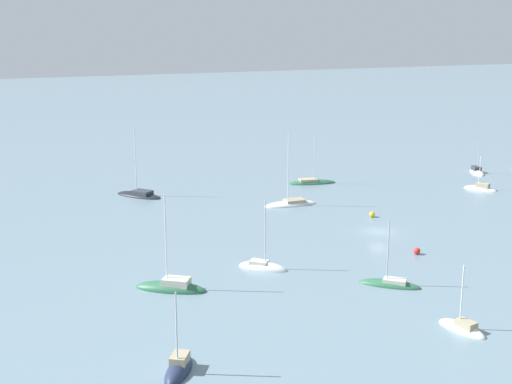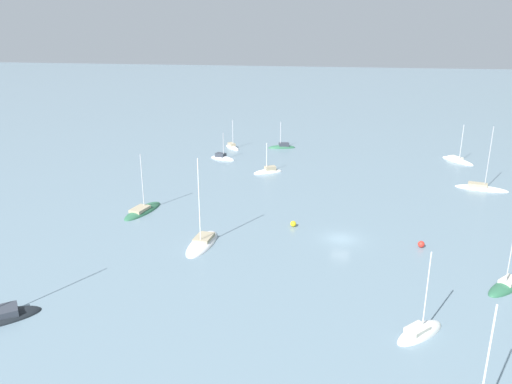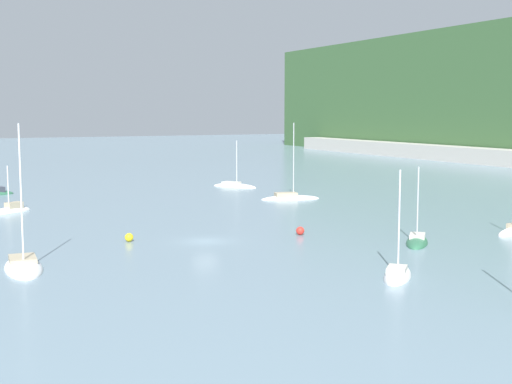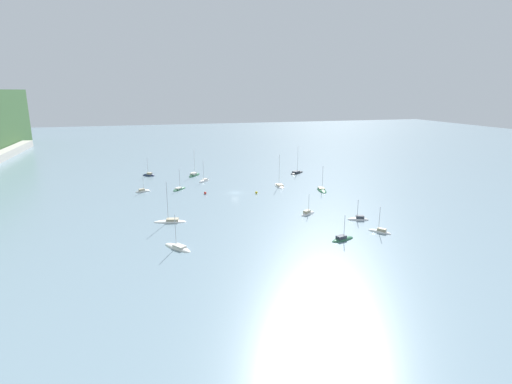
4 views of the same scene
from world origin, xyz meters
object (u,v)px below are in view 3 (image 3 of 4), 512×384
object	(u,v)px
sailboat_0	(234,186)
sailboat_3	(290,198)
sailboat_4	(23,268)
mooring_buoy_0	(300,231)
sailboat_11	(11,211)
mooring_buoy_1	(129,237)
sailboat_5	(417,242)
sailboat_9	(397,277)

from	to	relation	value
sailboat_0	sailboat_3	xyz separation A→B (m)	(19.37, 0.33, 0.04)
sailboat_0	sailboat_4	xyz separation A→B (m)	(51.00, -41.99, 0.01)
sailboat_4	mooring_buoy_0	size ratio (longest dim) A/B	14.39
sailboat_11	mooring_buoy_0	distance (m)	39.96
sailboat_3	mooring_buoy_1	size ratio (longest dim) A/B	13.87
sailboat_5	sailboat_11	bearing A→B (deg)	-99.11
sailboat_5	sailboat_9	bearing A→B (deg)	-2.81
sailboat_5	sailboat_11	distance (m)	52.15
sailboat_4	mooring_buoy_1	xyz separation A→B (m)	(-8.24, 11.28, 0.34)
mooring_buoy_0	sailboat_11	bearing A→B (deg)	-140.94
sailboat_3	sailboat_5	world-z (taller)	sailboat_3
sailboat_4	mooring_buoy_0	xyz separation A→B (m)	(-4.16, 28.56, 0.35)
sailboat_4	mooring_buoy_1	bearing A→B (deg)	130.20
sailboat_0	sailboat_11	xyz separation A→B (m)	(15.82, -38.60, 0.05)
sailboat_0	mooring_buoy_0	world-z (taller)	sailboat_0
sailboat_9	mooring_buoy_0	distance (m)	20.38
mooring_buoy_0	mooring_buoy_1	bearing A→B (deg)	-103.30
sailboat_5	mooring_buoy_1	distance (m)	28.57
sailboat_0	sailboat_4	size ratio (longest dim) A/B	0.68
sailboat_0	sailboat_9	world-z (taller)	sailboat_9
sailboat_5	sailboat_11	world-z (taller)	sailboat_5
sailboat_5	mooring_buoy_1	xyz separation A→B (m)	(-13.29, -25.30, 0.35)
sailboat_11	mooring_buoy_0	bearing A→B (deg)	99.37
sailboat_0	mooring_buoy_0	distance (m)	48.73
sailboat_4	sailboat_9	distance (m)	30.46
sailboat_11	mooring_buoy_0	xyz separation A→B (m)	(31.02, 25.18, 0.31)
sailboat_3	sailboat_0	bearing A→B (deg)	103.99
sailboat_4	sailboat_0	bearing A→B (deg)	144.58
sailboat_3	sailboat_11	bearing A→B (deg)	-172.20
sailboat_3	sailboat_4	distance (m)	52.83
sailboat_11	mooring_buoy_1	bearing A→B (deg)	76.65
mooring_buoy_0	sailboat_0	bearing A→B (deg)	164.01
sailboat_11	sailboat_9	bearing A→B (deg)	84.02
sailboat_0	mooring_buoy_1	xyz separation A→B (m)	(42.76, -30.71, 0.35)
sailboat_5	mooring_buoy_0	size ratio (longest dim) A/B	9.36
sailboat_3	sailboat_5	bearing A→B (deg)	-85.88
sailboat_0	sailboat_5	size ratio (longest dim) A/B	1.04
sailboat_3	sailboat_4	world-z (taller)	sailboat_4
sailboat_9	mooring_buoy_1	distance (m)	28.35
sailboat_11	mooring_buoy_0	world-z (taller)	sailboat_11
sailboat_3	sailboat_9	world-z (taller)	sailboat_3
sailboat_3	mooring_buoy_1	distance (m)	38.86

